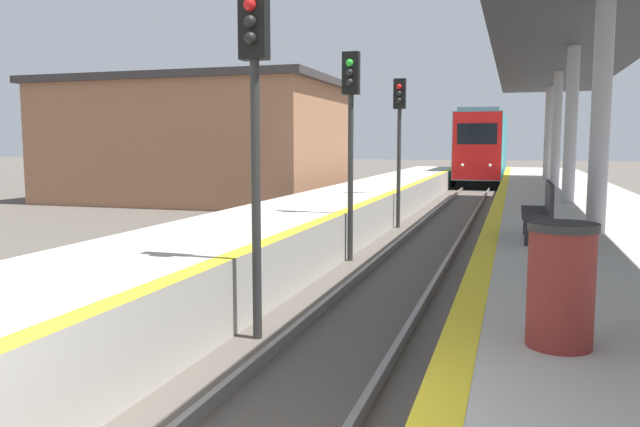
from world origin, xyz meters
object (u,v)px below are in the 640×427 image
(signal_far, at_px, (399,124))
(trash_bin, at_px, (561,285))
(train, at_px, (485,147))
(signal_near, at_px, (254,97))
(bench, at_px, (540,210))
(signal_mid, at_px, (351,116))

(signal_far, distance_m, trash_bin, 14.59)
(train, bearing_deg, signal_near, -91.80)
(trash_bin, distance_m, bench, 5.48)
(signal_far, bearing_deg, bench, -66.02)
(train, xyz_separation_m, trash_bin, (2.38, -39.81, -0.82))
(train, xyz_separation_m, bench, (2.43, -34.33, -0.81))
(signal_far, relative_size, trash_bin, 4.81)
(train, bearing_deg, bench, -85.95)
(bench, bearing_deg, signal_near, -140.60)
(signal_far, bearing_deg, train, 86.98)
(bench, bearing_deg, signal_mid, 143.96)
(train, xyz_separation_m, signal_near, (-1.17, -37.29, 0.82))
(signal_near, distance_m, signal_far, 11.49)
(train, distance_m, trash_bin, 39.89)
(train, relative_size, signal_far, 4.24)
(signal_near, relative_size, signal_mid, 1.00)
(signal_near, distance_m, bench, 4.94)
(train, bearing_deg, signal_mid, -92.53)
(train, distance_m, signal_mid, 31.59)
(signal_near, distance_m, signal_mid, 5.75)
(train, distance_m, signal_near, 37.32)
(signal_mid, xyz_separation_m, bench, (3.83, -2.78, -1.63))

